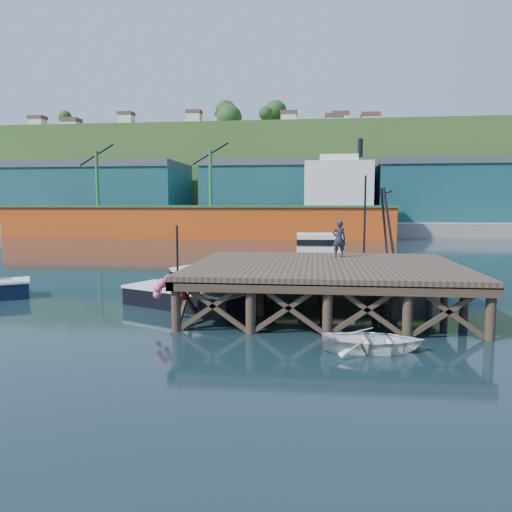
# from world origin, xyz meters

# --- Properties ---
(ground) EXTENTS (300.00, 300.00, 0.00)m
(ground) POSITION_xyz_m (0.00, 0.00, 0.00)
(ground) COLOR black
(ground) RESTS_ON ground
(wharf) EXTENTS (12.00, 10.00, 2.62)m
(wharf) POSITION_xyz_m (5.50, -0.19, 1.94)
(wharf) COLOR brown
(wharf) RESTS_ON ground
(far_quay) EXTENTS (160.00, 40.00, 2.00)m
(far_quay) POSITION_xyz_m (0.00, 70.00, 1.00)
(far_quay) COLOR gray
(far_quay) RESTS_ON ground
(warehouse_left) EXTENTS (32.00, 16.00, 9.00)m
(warehouse_left) POSITION_xyz_m (-35.00, 65.00, 6.50)
(warehouse_left) COLOR #1B525B
(warehouse_left) RESTS_ON far_quay
(warehouse_mid) EXTENTS (28.00, 16.00, 9.00)m
(warehouse_mid) POSITION_xyz_m (0.00, 65.00, 6.50)
(warehouse_mid) COLOR #1B525B
(warehouse_mid) RESTS_ON far_quay
(warehouse_right) EXTENTS (30.00, 16.00, 9.00)m
(warehouse_right) POSITION_xyz_m (30.00, 65.00, 6.50)
(warehouse_right) COLOR #1B525B
(warehouse_right) RESTS_ON far_quay
(cargo_ship) EXTENTS (55.50, 10.00, 13.75)m
(cargo_ship) POSITION_xyz_m (-8.46, 48.00, 3.31)
(cargo_ship) COLOR #CE4813
(cargo_ship) RESTS_ON ground
(hillside) EXTENTS (220.00, 50.00, 22.00)m
(hillside) POSITION_xyz_m (0.00, 100.00, 11.00)
(hillside) COLOR #2D511E
(hillside) RESTS_ON ground
(boat_black) EXTENTS (6.62, 5.53, 3.86)m
(boat_black) POSITION_xyz_m (-0.81, -0.10, 0.71)
(boat_black) COLOR black
(boat_black) RESTS_ON ground
(trawler) EXTENTS (9.81, 3.98, 6.45)m
(trawler) POSITION_xyz_m (7.19, 6.50, 1.33)
(trawler) COLOR #C0B97C
(trawler) RESTS_ON ground
(dinghy) EXTENTS (3.38, 2.43, 0.69)m
(dinghy) POSITION_xyz_m (6.93, -6.47, 0.35)
(dinghy) COLOR white
(dinghy) RESTS_ON ground
(dockworker) EXTENTS (0.72, 0.51, 1.86)m
(dockworker) POSITION_xyz_m (6.23, 2.89, 3.06)
(dockworker) COLOR black
(dockworker) RESTS_ON wharf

